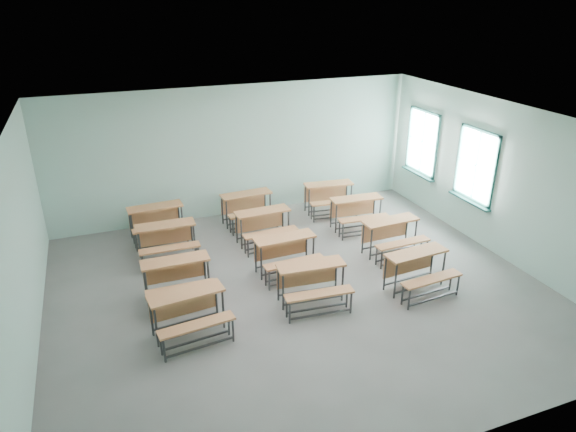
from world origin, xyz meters
The scene contains 13 objects.
room centered at (0.08, 0.03, 1.60)m, with size 9.04×8.04×3.24m.
desk_unit_r0c0 centered at (-2.17, -0.64, 0.51)m, with size 1.29×0.94×0.76m.
desk_unit_r0c1 centered at (0.05, -0.50, 0.51)m, with size 1.28×0.92×0.76m.
desk_unit_r0c2 centered at (2.07, -0.79, 0.51)m, with size 1.27×0.91×0.76m.
desk_unit_r1c0 centered at (-2.16, 0.53, 0.51)m, with size 1.22×0.83×0.76m.
desk_unit_r1c1 centered at (0.01, 0.68, 0.51)m, with size 1.24×0.85×0.76m.
desk_unit_r1c2 centered at (2.39, 0.64, 0.51)m, with size 1.24×0.86×0.76m.
desk_unit_r2c0 centered at (-2.10, 2.12, 0.51)m, with size 1.23×0.84×0.76m.
desk_unit_r2c1 centered at (0.02, 2.08, 0.51)m, with size 1.25×0.87×0.76m.
desk_unit_r2c2 centered at (2.30, 2.02, 0.51)m, with size 1.27×0.90×0.76m.
desk_unit_r3c0 centered at (-2.15, 3.20, 0.51)m, with size 1.25×0.88×0.76m.
desk_unit_r3c1 centered at (-0.01, 3.22, 0.51)m, with size 1.27×0.89×0.76m.
desk_unit_r3c2 centered at (2.11, 3.14, 0.51)m, with size 1.30×0.94×0.76m.
Camera 1 is at (-3.18, -7.67, 5.19)m, focal length 32.00 mm.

